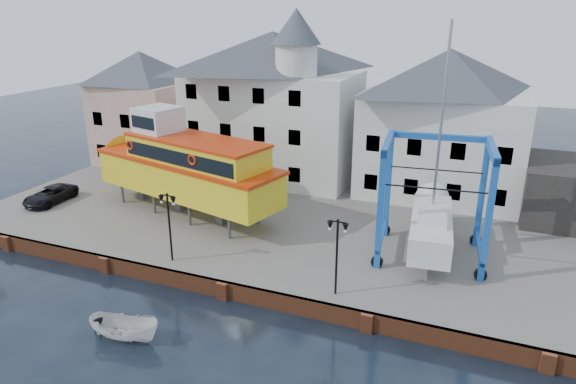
% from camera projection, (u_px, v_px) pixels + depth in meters
% --- Properties ---
extents(ground, '(140.00, 140.00, 0.00)m').
position_uv_depth(ground, '(223.00, 299.00, 28.06)').
color(ground, black).
rests_on(ground, ground).
extents(hardstanding, '(44.00, 22.00, 1.00)m').
position_uv_depth(hardstanding, '(296.00, 218.00, 37.48)').
color(hardstanding, '#686358').
rests_on(hardstanding, ground).
extents(quay_wall, '(44.00, 0.47, 1.00)m').
position_uv_depth(quay_wall, '(224.00, 290.00, 27.98)').
color(quay_wall, brown).
rests_on(quay_wall, ground).
extents(building_pink, '(8.00, 7.00, 10.30)m').
position_uv_depth(building_pink, '(144.00, 108.00, 48.01)').
color(building_pink, tan).
rests_on(building_pink, hardstanding).
extents(building_white_main, '(14.00, 8.30, 14.00)m').
position_uv_depth(building_white_main, '(274.00, 104.00, 43.33)').
color(building_white_main, silver).
rests_on(building_white_main, hardstanding).
extents(building_white_right, '(12.00, 8.00, 11.20)m').
position_uv_depth(building_white_right, '(443.00, 124.00, 39.22)').
color(building_white_right, silver).
rests_on(building_white_right, hardstanding).
extents(lamp_post_left, '(1.12, 0.32, 4.20)m').
position_uv_depth(lamp_post_left, '(168.00, 210.00, 29.10)').
color(lamp_post_left, black).
rests_on(lamp_post_left, hardstanding).
extents(lamp_post_right, '(1.12, 0.32, 4.20)m').
position_uv_depth(lamp_post_right, '(337.00, 238.00, 25.58)').
color(lamp_post_right, black).
rests_on(lamp_post_right, hardstanding).
extents(tour_boat, '(17.50, 8.15, 7.42)m').
position_uv_depth(tour_boat, '(177.00, 165.00, 36.40)').
color(tour_boat, '#59595E').
rests_on(tour_boat, hardstanding).
extents(travel_lift, '(6.76, 9.09, 13.44)m').
position_uv_depth(travel_lift, '(432.00, 216.00, 30.70)').
color(travel_lift, '#16549D').
rests_on(travel_lift, hardstanding).
extents(van, '(2.20, 4.44, 1.21)m').
position_uv_depth(van, '(50.00, 195.00, 38.90)').
color(van, black).
rests_on(van, hardstanding).
extents(motorboat_a, '(3.76, 1.85, 1.39)m').
position_uv_depth(motorboat_a, '(126.00, 339.00, 24.64)').
color(motorboat_a, silver).
rests_on(motorboat_a, ground).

